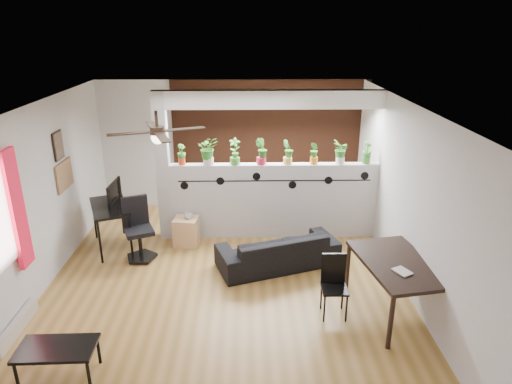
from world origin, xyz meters
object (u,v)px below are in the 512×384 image
(potted_plant_2, at_px, (235,151))
(office_chair, at_px, (139,233))
(cube_shelf, at_px, (187,232))
(coffee_table, at_px, (57,350))
(computer_desk, at_px, (110,210))
(potted_plant_7, at_px, (367,152))
(potted_plant_0, at_px, (182,154))
(potted_plant_6, at_px, (341,151))
(cup, at_px, (189,216))
(potted_plant_3, at_px, (261,151))
(ceiling_fan, at_px, (157,133))
(sofa, at_px, (278,250))
(potted_plant_1, at_px, (208,150))
(potted_plant_5, at_px, (314,152))
(folding_chair, at_px, (334,279))
(dining_table, at_px, (397,267))
(potted_plant_4, at_px, (288,151))

(potted_plant_2, bearing_deg, office_chair, -152.77)
(cube_shelf, distance_m, coffee_table, 3.28)
(computer_desk, bearing_deg, potted_plant_7, 5.43)
(potted_plant_0, height_order, potted_plant_6, potted_plant_6)
(potted_plant_7, xyz_separation_m, cup, (-3.05, -0.34, -1.01))
(potted_plant_7, xyz_separation_m, coffee_table, (-4.10, -3.47, -1.21))
(potted_plant_3, xyz_separation_m, potted_plant_7, (1.81, 0.00, -0.03))
(office_chair, bearing_deg, ceiling_fan, -58.03)
(ceiling_fan, distance_m, potted_plant_0, 1.96)
(sofa, xyz_separation_m, coffee_table, (-2.53, -2.38, 0.08))
(potted_plant_1, relative_size, potted_plant_5, 1.26)
(potted_plant_0, distance_m, coffee_table, 3.79)
(potted_plant_1, bearing_deg, ceiling_fan, -104.68)
(cube_shelf, height_order, folding_chair, folding_chair)
(dining_table, bearing_deg, ceiling_fan, 169.33)
(potted_plant_7, relative_size, office_chair, 0.38)
(potted_plant_7, height_order, office_chair, potted_plant_7)
(ceiling_fan, xyz_separation_m, potted_plant_5, (2.28, 1.80, -0.76))
(sofa, height_order, coffee_table, sofa)
(potted_plant_1, distance_m, potted_plant_5, 1.81)
(potted_plant_5, xyz_separation_m, sofa, (-0.67, -1.09, -1.29))
(potted_plant_7, bearing_deg, potted_plant_0, 180.00)
(cup, height_order, office_chair, office_chair)
(cup, relative_size, computer_desk, 0.11)
(potted_plant_7, distance_m, cube_shelf, 3.38)
(potted_plant_7, xyz_separation_m, cube_shelf, (-3.10, -0.34, -1.31))
(office_chair, bearing_deg, potted_plant_1, 35.99)
(potted_plant_2, bearing_deg, coffee_table, -117.95)
(potted_plant_0, bearing_deg, potted_plant_5, 0.00)
(ceiling_fan, distance_m, dining_table, 3.51)
(sofa, bearing_deg, office_chair, -26.40)
(cube_shelf, distance_m, computer_desk, 1.33)
(potted_plant_6, height_order, cube_shelf, potted_plant_6)
(computer_desk, bearing_deg, coffee_table, -85.27)
(potted_plant_6, bearing_deg, office_chair, -166.63)
(potted_plant_6, height_order, cup, potted_plant_6)
(potted_plant_1, height_order, potted_plant_5, potted_plant_1)
(ceiling_fan, bearing_deg, potted_plant_6, 33.41)
(cube_shelf, distance_m, cup, 0.30)
(potted_plant_0, distance_m, cup, 1.06)
(folding_chair, relative_size, coffee_table, 1.00)
(coffee_table, bearing_deg, potted_plant_4, 51.66)
(sofa, xyz_separation_m, cube_shelf, (-1.53, 0.75, -0.02))
(ceiling_fan, bearing_deg, computer_desk, 130.18)
(sofa, distance_m, dining_table, 1.98)
(potted_plant_1, xyz_separation_m, office_chair, (-1.10, -0.80, -1.16))
(potted_plant_2, bearing_deg, potted_plant_4, 0.00)
(cube_shelf, bearing_deg, sofa, -18.78)
(potted_plant_5, bearing_deg, potted_plant_0, 180.00)
(ceiling_fan, xyz_separation_m, folding_chair, (2.25, -0.54, -1.82))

